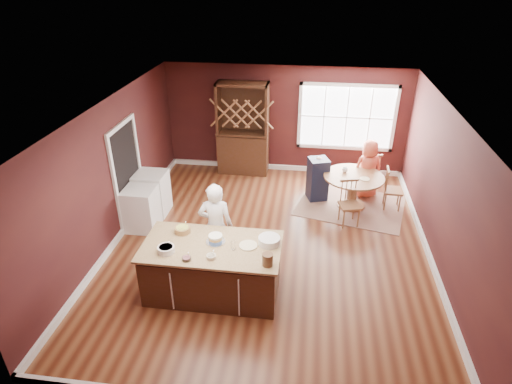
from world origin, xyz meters
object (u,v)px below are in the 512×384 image
Objects in this scene: layer_cake at (215,239)px; chair_south at (350,204)px; seated_woman at (368,169)px; toddler at (320,165)px; chair_east at (394,189)px; hutch at (243,129)px; chair_north at (369,171)px; kitchen_island at (213,270)px; dryer at (152,193)px; baker at (216,226)px; washer at (141,209)px; high_chair at (318,178)px; dining_table at (353,185)px.

chair_south is at bearing 45.36° from layer_cake.
seated_woman is 1.12m from toddler.
hutch is (-3.55, 1.42, 0.68)m from chair_east.
kitchen_island is at bearing 32.41° from chair_north.
layer_cake is at bearing -149.30° from chair_south.
chair_north is at bearing 19.77° from dryer.
hutch is (-0.16, 3.93, 0.34)m from baker.
washer is at bearing 4.06° from chair_north.
hutch is (-3.03, 0.92, 0.47)m from seated_woman.
baker is at bearing -29.18° from washer.
dryer is (-5.17, -0.88, -0.01)m from chair_east.
chair_east is 1.27m from chair_south.
dryer is at bearing -2.51° from chair_north.
layer_cake is 4.54m from hutch.
washer is at bearing -118.75° from hutch.
dryer is at bearing 128.60° from kitchen_island.
washer is at bearing 175.04° from chair_south.
layer_cake is 0.33× the size of chair_east.
chair_north is 1.32m from toddler.
toddler is at bearing 82.73° from chair_east.
chair_north is 1.06× the size of dryer.
layer_cake is 0.32× the size of chair_south.
dryer is at bearing 130.53° from layer_cake.
layer_cake is (0.14, -0.60, 0.16)m from baker.
toddler is (-1.18, -0.50, 0.32)m from chair_north.
washer is 0.64m from dryer.
baker is 6.29× the size of toddler.
hutch is (-0.25, 4.63, 0.72)m from kitchen_island.
baker is 3.25m from high_chair.
dryer reaches higher than dining_table.
toddler is (-1.10, -0.19, 0.12)m from seated_woman.
high_chair is (-0.67, 1.02, 0.03)m from chair_south.
seated_woman reaches higher than toddler.
chair_north reaches higher than washer.
dryer is (-1.91, 2.23, -0.52)m from layer_cake.
chair_south is 1.40m from seated_woman.
toddler is (-1.63, 0.31, 0.33)m from chair_east.
high_chair is 1.11× the size of dryer.
layer_cake is at bearing -39.83° from washer.
toddler is 4.00m from washer.
layer_cake is 0.32× the size of chair_north.
dining_table is at bearing 96.02° from chair_east.
kitchen_island is 0.94× the size of hutch.
chair_north is 3.23m from hutch.
chair_east is at bearing -10.88° from toddler.
toddler reaches higher than dining_table.
kitchen_island is 2.52m from washer.
high_chair is 3.68m from dryer.
kitchen_island is at bearing 137.78° from chair_east.
chair_south is at bearing -75.34° from high_chair.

